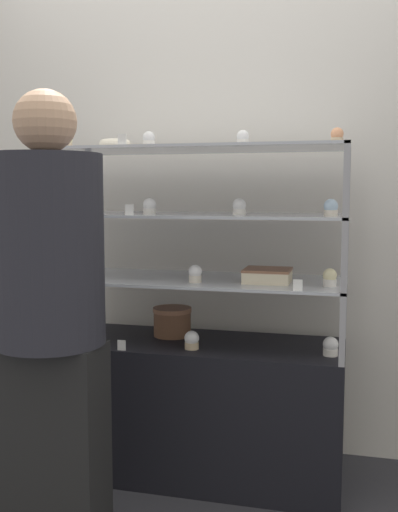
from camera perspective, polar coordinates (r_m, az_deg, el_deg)
The scene contains 28 objects.
ground_plane at distance 2.91m, azimuth -0.00°, elevation -19.91°, with size 20.00×20.00×0.00m, color #2D2D33.
back_wall at distance 2.99m, azimuth 1.85°, elevation 6.60°, with size 8.00×0.05×2.60m.
display_base at distance 2.79m, azimuth -0.00°, elevation -14.26°, with size 1.27×0.48×0.61m.
display_riser_lower at distance 2.64m, azimuth -0.00°, elevation -2.52°, with size 1.27×0.48×0.28m.
display_riser_middle at distance 2.61m, azimuth -0.00°, elevation 3.67°, with size 1.27×0.48×0.28m.
display_riser_upper at distance 2.61m, azimuth -0.00°, elevation 9.92°, with size 1.27×0.48×0.28m.
layer_cake_centerpiece at distance 2.79m, azimuth -2.56°, elevation -6.25°, with size 0.18×0.18×0.13m.
sheet_cake_frosted at distance 2.55m, azimuth 6.54°, elevation -1.84°, with size 0.20×0.18×0.06m.
cupcake_0 at distance 2.81m, azimuth -11.83°, elevation -6.90°, with size 0.06×0.06×0.08m.
cupcake_1 at distance 2.57m, azimuth -0.78°, elevation -8.03°, with size 0.06×0.06×0.08m.
cupcake_2 at distance 2.52m, azimuth 12.42°, elevation -8.42°, with size 0.06×0.06×0.08m.
price_tag_0 at distance 2.57m, azimuth -7.39°, elevation -8.43°, with size 0.04×0.00×0.04m.
cupcake_3 at distance 2.77m, azimuth -12.07°, elevation -1.16°, with size 0.06×0.06×0.07m.
cupcake_4 at distance 2.52m, azimuth -0.36°, elevation -1.72°, with size 0.06×0.06×0.07m.
cupcake_5 at distance 2.47m, azimuth 12.35°, elevation -2.02°, with size 0.06×0.06×0.07m.
price_tag_1 at distance 2.34m, azimuth 9.39°, elevation -2.76°, with size 0.04×0.00×0.04m.
cupcake_6 at distance 2.74m, azimuth -12.41°, elevation 4.67°, with size 0.06×0.06×0.07m.
cupcake_7 at distance 2.58m, azimuth -4.73°, elevation 4.71°, with size 0.06×0.06×0.07m.
cupcake_8 at distance 2.50m, azimuth 3.86°, elevation 4.67°, with size 0.06×0.06×0.07m.
cupcake_9 at distance 2.42m, azimuth 12.45°, elevation 4.49°, with size 0.06×0.06×0.07m.
price_tag_2 at distance 2.47m, azimuth -6.65°, elevation 4.39°, with size 0.04×0.00×0.04m.
cupcake_10 at distance 2.74m, azimuth -12.48°, elevation 10.58°, with size 0.05×0.05×0.06m.
cupcake_11 at distance 2.55m, azimuth -4.80°, elevation 11.04°, with size 0.05×0.05×0.06m.
cupcake_12 at distance 2.50m, azimuth 4.20°, elevation 11.14°, with size 0.05×0.05×0.06m.
cupcake_13 at distance 2.45m, azimuth 13.02°, elevation 11.09°, with size 0.05×0.05×0.06m.
price_tag_3 at distance 2.49m, azimuth -7.34°, elevation 10.96°, with size 0.04×0.00×0.04m.
donut_glazed at distance 2.73m, azimuth -8.03°, elevation 10.51°, with size 0.14×0.14×0.04m.
customer_figure at distance 2.14m, azimuth -13.98°, elevation -5.14°, with size 0.38×0.38×1.62m.
Camera 1 is at (0.64, -2.53, 1.28)m, focal length 42.00 mm.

